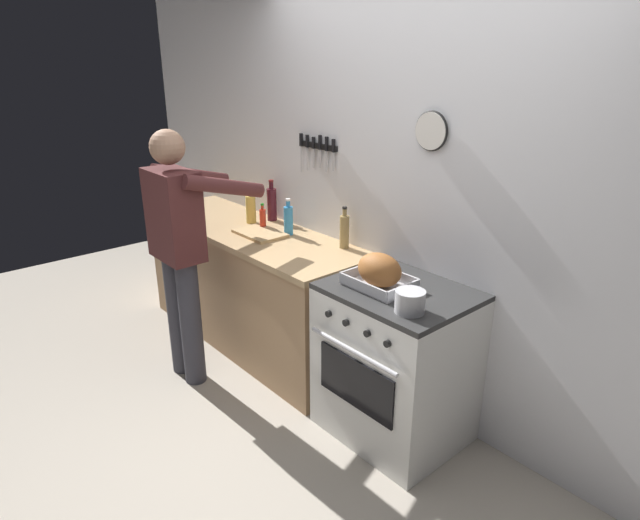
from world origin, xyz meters
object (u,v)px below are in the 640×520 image
(bottle_cooking_oil, at_px, (251,208))
(person_cook, at_px, (180,243))
(bottle_vinegar, at_px, (344,231))
(cutting_board, at_px, (260,233))
(roasting_pan, at_px, (379,272))
(saucepan, at_px, (410,301))
(bottle_dish_soap, at_px, (288,220))
(bottle_wine_red, at_px, (272,203))
(bottle_hot_sauce, at_px, (263,218))
(stove, at_px, (395,363))

(bottle_cooking_oil, bearing_deg, person_cook, -71.96)
(person_cook, distance_m, bottle_vinegar, 1.04)
(cutting_board, bearing_deg, roasting_pan, -2.06)
(roasting_pan, bearing_deg, saucepan, -19.15)
(roasting_pan, relative_size, bottle_vinegar, 1.29)
(bottle_vinegar, bearing_deg, bottle_dish_soap, -167.49)
(person_cook, height_order, bottle_dish_soap, person_cook)
(person_cook, relative_size, bottle_wine_red, 5.42)
(bottle_hot_sauce, relative_size, bottle_dish_soap, 0.73)
(person_cook, distance_m, bottle_dish_soap, 0.75)
(cutting_board, relative_size, bottle_hot_sauce, 1.93)
(person_cook, bearing_deg, saucepan, -65.28)
(stove, distance_m, cutting_board, 1.33)
(stove, xyz_separation_m, cutting_board, (-1.25, -0.02, 0.46))
(saucepan, distance_m, bottle_hot_sauce, 1.58)
(bottle_vinegar, distance_m, bottle_hot_sauce, 0.69)
(bottle_vinegar, xyz_separation_m, bottle_wine_red, (-0.81, 0.02, 0.01))
(bottle_vinegar, distance_m, bottle_cooking_oil, 0.87)
(stove, height_order, saucepan, saucepan)
(bottle_wine_red, bearing_deg, roasting_pan, -12.78)
(person_cook, bearing_deg, roasting_pan, -57.44)
(bottle_vinegar, relative_size, bottle_wine_red, 0.89)
(person_cook, distance_m, saucepan, 1.57)
(bottle_cooking_oil, bearing_deg, bottle_dish_soap, 5.03)
(bottle_hot_sauce, bearing_deg, bottle_vinegar, 13.28)
(cutting_board, relative_size, bottle_cooking_oil, 1.39)
(bottle_vinegar, bearing_deg, person_cook, -127.50)
(roasting_pan, height_order, bottle_vinegar, bottle_vinegar)
(cutting_board, distance_m, bottle_dish_soap, 0.22)
(stove, bearing_deg, bottle_hot_sauce, 177.00)
(bottle_wine_red, bearing_deg, bottle_dish_soap, -18.66)
(stove, xyz_separation_m, person_cook, (-1.31, -0.60, 0.50))
(roasting_pan, relative_size, bottle_wine_red, 1.15)
(bottle_hot_sauce, height_order, bottle_cooking_oil, bottle_cooking_oil)
(bottle_hot_sauce, height_order, bottle_wine_red, bottle_wine_red)
(bottle_cooking_oil, bearing_deg, bottle_hot_sauce, -7.23)
(bottle_hot_sauce, bearing_deg, bottle_cooking_oil, 172.77)
(roasting_pan, height_order, cutting_board, roasting_pan)
(bottle_hot_sauce, xyz_separation_m, bottle_cooking_oil, (-0.18, 0.02, 0.03))
(stove, height_order, bottle_wine_red, bottle_wine_red)
(saucepan, height_order, bottle_wine_red, bottle_wine_red)
(bottle_vinegar, height_order, bottle_cooking_oil, bottle_vinegar)
(bottle_hot_sauce, bearing_deg, cutting_board, -44.34)
(bottle_vinegar, bearing_deg, roasting_pan, -26.87)
(roasting_pan, relative_size, bottle_dish_soap, 1.39)
(stove, distance_m, bottle_dish_soap, 1.26)
(stove, height_order, cutting_board, cutting_board)
(saucepan, distance_m, bottle_dish_soap, 1.37)
(roasting_pan, bearing_deg, stove, 36.26)
(cutting_board, height_order, bottle_wine_red, bottle_wine_red)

